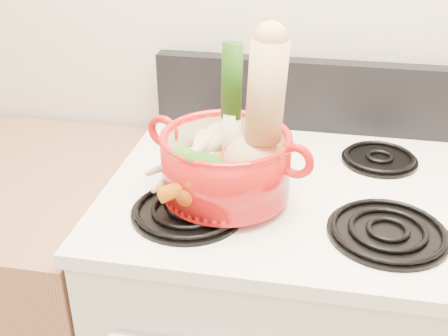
# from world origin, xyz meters

# --- Properties ---
(cooktop) EXTENTS (0.78, 0.67, 0.03)m
(cooktop) POSITION_xyz_m (0.00, 1.40, 0.93)
(cooktop) COLOR white
(cooktop) RESTS_ON stove_body
(control_backsplash) EXTENTS (0.76, 0.05, 0.18)m
(control_backsplash) POSITION_xyz_m (0.00, 1.70, 1.04)
(control_backsplash) COLOR black
(control_backsplash) RESTS_ON cooktop
(burner_front_left) EXTENTS (0.22, 0.22, 0.02)m
(burner_front_left) POSITION_xyz_m (-0.19, 1.24, 0.96)
(burner_front_left) COLOR black
(burner_front_left) RESTS_ON cooktop
(burner_front_right) EXTENTS (0.22, 0.22, 0.02)m
(burner_front_right) POSITION_xyz_m (0.19, 1.24, 0.96)
(burner_front_right) COLOR black
(burner_front_right) RESTS_ON cooktop
(burner_back_left) EXTENTS (0.17, 0.17, 0.02)m
(burner_back_left) POSITION_xyz_m (-0.19, 1.54, 0.96)
(burner_back_left) COLOR black
(burner_back_left) RESTS_ON cooktop
(burner_back_right) EXTENTS (0.17, 0.17, 0.02)m
(burner_back_right) POSITION_xyz_m (0.19, 1.54, 0.96)
(burner_back_right) COLOR black
(burner_back_right) RESTS_ON cooktop
(dutch_oven) EXTENTS (0.32, 0.32, 0.13)m
(dutch_oven) POSITION_xyz_m (-0.13, 1.31, 1.03)
(dutch_oven) COLOR #B6110F
(dutch_oven) RESTS_ON burner_front_left
(pot_handle_left) EXTENTS (0.07, 0.04, 0.07)m
(pot_handle_left) POSITION_xyz_m (-0.27, 1.35, 1.07)
(pot_handle_left) COLOR #B6110F
(pot_handle_left) RESTS_ON dutch_oven
(pot_handle_right) EXTENTS (0.07, 0.04, 0.07)m
(pot_handle_right) POSITION_xyz_m (0.01, 1.27, 1.07)
(pot_handle_right) COLOR #B6110F
(pot_handle_right) RESTS_ON dutch_oven
(squash) EXTENTS (0.15, 0.13, 0.30)m
(squash) POSITION_xyz_m (-0.04, 1.30, 1.14)
(squash) COLOR #E4B475
(squash) RESTS_ON dutch_oven
(leek) EXTENTS (0.06, 0.06, 0.28)m
(leek) POSITION_xyz_m (-0.13, 1.36, 1.13)
(leek) COLOR silver
(leek) RESTS_ON dutch_oven
(ginger) EXTENTS (0.08, 0.06, 0.04)m
(ginger) POSITION_xyz_m (-0.12, 1.39, 1.02)
(ginger) COLOR tan
(ginger) RESTS_ON dutch_oven
(parsnip_0) EXTENTS (0.05, 0.22, 0.06)m
(parsnip_0) POSITION_xyz_m (-0.16, 1.33, 1.02)
(parsnip_0) COLOR beige
(parsnip_0) RESTS_ON dutch_oven
(parsnip_1) EXTENTS (0.13, 0.23, 0.07)m
(parsnip_1) POSITION_xyz_m (-0.21, 1.32, 1.02)
(parsnip_1) COLOR beige
(parsnip_1) RESTS_ON dutch_oven
(parsnip_2) EXTENTS (0.04, 0.18, 0.06)m
(parsnip_2) POSITION_xyz_m (-0.17, 1.35, 1.03)
(parsnip_2) COLOR beige
(parsnip_2) RESTS_ON dutch_oven
(parsnip_3) EXTENTS (0.18, 0.18, 0.06)m
(parsnip_3) POSITION_xyz_m (-0.21, 1.33, 1.04)
(parsnip_3) COLOR beige
(parsnip_3) RESTS_ON dutch_oven
(parsnip_4) EXTENTS (0.05, 0.22, 0.06)m
(parsnip_4) POSITION_xyz_m (-0.19, 1.35, 1.04)
(parsnip_4) COLOR beige
(parsnip_4) RESTS_ON dutch_oven
(parsnip_5) EXTENTS (0.10, 0.22, 0.06)m
(parsnip_5) POSITION_xyz_m (-0.19, 1.33, 1.05)
(parsnip_5) COLOR beige
(parsnip_5) RESTS_ON dutch_oven
(carrot_0) EXTENTS (0.04, 0.16, 0.05)m
(carrot_0) POSITION_xyz_m (-0.13, 1.27, 1.01)
(carrot_0) COLOR #C95A0A
(carrot_0) RESTS_ON dutch_oven
(carrot_1) EXTENTS (0.07, 0.16, 0.05)m
(carrot_1) POSITION_xyz_m (-0.17, 1.26, 1.02)
(carrot_1) COLOR #D44A0A
(carrot_1) RESTS_ON dutch_oven
(carrot_2) EXTENTS (0.05, 0.16, 0.04)m
(carrot_2) POSITION_xyz_m (-0.14, 1.28, 1.02)
(carrot_2) COLOR #DA550A
(carrot_2) RESTS_ON dutch_oven
(carrot_3) EXTENTS (0.13, 0.12, 0.04)m
(carrot_3) POSITION_xyz_m (-0.17, 1.22, 1.03)
(carrot_3) COLOR #DF600B
(carrot_3) RESTS_ON dutch_oven
(carrot_4) EXTENTS (0.07, 0.18, 0.05)m
(carrot_4) POSITION_xyz_m (-0.15, 1.27, 1.04)
(carrot_4) COLOR #D0420A
(carrot_4) RESTS_ON dutch_oven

